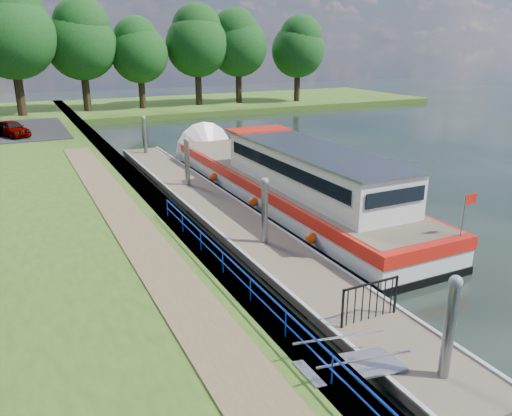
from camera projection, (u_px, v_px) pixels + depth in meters
name	position (u px, v px, depth m)	size (l,w,h in m)	color
ground	(425.00, 378.00, 12.01)	(160.00, 160.00, 0.00)	black
bank_edge	(154.00, 204.00, 23.58)	(1.10, 90.00, 0.78)	#473D2D
far_bank	(190.00, 105.00, 61.19)	(60.00, 18.00, 0.60)	#315117
footpath	(155.00, 258.00, 16.72)	(1.60, 40.00, 0.05)	brown
blue_fence	(267.00, 299.00, 13.00)	(0.04, 18.04, 0.72)	#0C2DBF
pontoon	(220.00, 213.00, 23.01)	(2.50, 30.00, 0.56)	brown
mooring_piles	(219.00, 190.00, 22.67)	(0.30, 27.30, 3.55)	gray
gangway	(351.00, 365.00, 11.46)	(2.58, 1.00, 0.92)	#A5A8AD
gate_panel	(370.00, 296.00, 13.52)	(1.85, 0.05, 1.15)	black
barge	(279.00, 180.00, 25.04)	(4.36, 21.15, 4.78)	black
horizon_trees	(69.00, 39.00, 50.24)	(54.38, 10.03, 12.87)	#332316
car_a	(12.00, 128.00, 37.77)	(1.44, 3.57, 1.22)	#999999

